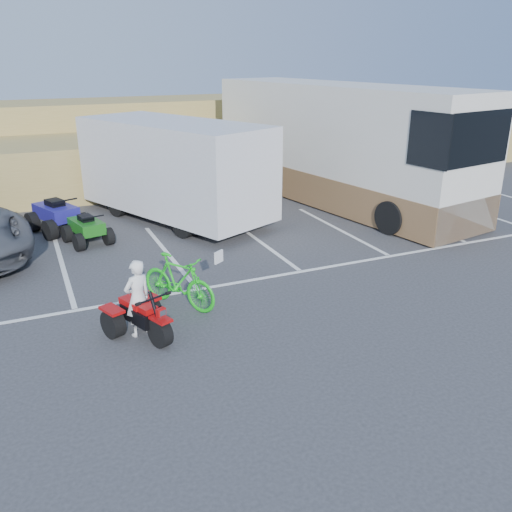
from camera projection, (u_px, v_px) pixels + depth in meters
name	position (u px, v px, depth m)	size (l,w,h in m)	color
ground	(236.00, 336.00, 10.39)	(100.00, 100.00, 0.00)	#333336
parking_stripes	(209.00, 260.00, 14.20)	(28.00, 5.16, 0.01)	white
grass_embankment	(101.00, 145.00, 23.15)	(40.00, 8.50, 3.10)	#9B8646
red_trike_atv	(145.00, 336.00, 10.38)	(1.11, 1.48, 0.96)	#A9090A
rider	(138.00, 298.00, 10.21)	(0.56, 0.37, 1.53)	white
green_dirt_bike	(178.00, 281.00, 11.44)	(0.54, 1.92, 1.16)	#14BF19
cargo_trailer	(174.00, 167.00, 17.21)	(5.17, 7.22, 3.13)	silver
rv_motorhome	(337.00, 152.00, 19.44)	(4.86, 11.61, 4.06)	silver
quad_atv_blue	(59.00, 232.00, 16.48)	(1.28, 1.72, 1.12)	navy
quad_atv_green	(88.00, 243.00, 15.48)	(1.06, 1.42, 0.93)	#185F15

